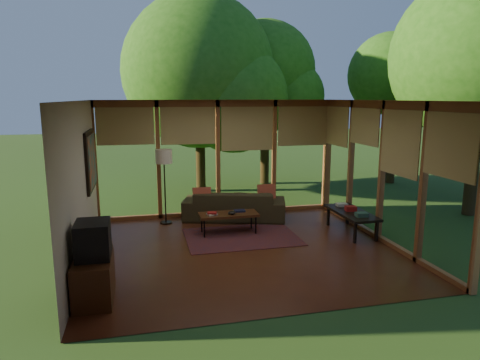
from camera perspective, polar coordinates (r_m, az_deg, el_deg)
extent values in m
plane|color=#562716|center=(7.97, 0.43, -9.24)|extent=(5.50, 5.50, 0.00)
plane|color=silver|center=(7.48, 0.46, 10.55)|extent=(5.50, 5.50, 0.00)
cube|color=beige|center=(7.47, -20.52, -0.57)|extent=(0.04, 5.00, 2.70)
cube|color=beige|center=(5.28, 6.90, -4.54)|extent=(5.50, 0.04, 2.70)
cube|color=#93562D|center=(10.03, -2.95, 2.91)|extent=(5.50, 0.12, 2.70)
cube|color=#93562D|center=(8.68, 18.38, 1.09)|extent=(0.12, 5.00, 2.70)
plane|color=#2B4C1C|center=(18.34, 19.14, 1.69)|extent=(40.00, 40.00, 0.00)
cylinder|color=#342713|center=(12.67, -5.42, 8.58)|extent=(0.28, 0.28, 4.47)
sphere|color=#1E5012|center=(12.68, -5.53, 14.19)|extent=(4.36, 4.36, 4.36)
cylinder|color=#342713|center=(13.80, 3.28, 8.99)|extent=(0.28, 0.28, 4.56)
sphere|color=#1E5012|center=(13.82, 3.34, 14.25)|extent=(3.15, 3.15, 3.15)
cylinder|color=#342713|center=(11.22, 28.62, 7.49)|extent=(0.28, 0.28, 4.67)
sphere|color=#1E5012|center=(11.24, 29.24, 14.08)|extent=(3.86, 3.86, 3.86)
cylinder|color=#342713|center=(14.51, 19.05, 8.26)|extent=(0.28, 0.28, 4.43)
sphere|color=#1E5012|center=(14.52, 19.36, 13.11)|extent=(2.59, 2.59, 2.59)
cube|color=maroon|center=(8.64, 0.20, -7.58)|extent=(2.21, 1.57, 0.01)
imported|color=#352F1A|center=(9.80, -0.76, -3.32)|extent=(2.46, 1.53, 0.67)
cube|color=maroon|center=(9.56, -5.09, -2.22)|extent=(0.40, 0.21, 0.42)
cube|color=maroon|center=(9.88, 3.55, -1.77)|extent=(0.40, 0.21, 0.42)
cube|color=#BBB5A9|center=(8.64, -3.75, -4.59)|extent=(0.23, 0.20, 0.03)
cube|color=maroon|center=(8.63, -3.75, -4.39)|extent=(0.21, 0.18, 0.03)
cube|color=black|center=(8.88, -0.06, -4.13)|extent=(0.22, 0.17, 0.03)
ellipsoid|color=black|center=(8.66, -1.08, -4.38)|extent=(0.16, 0.16, 0.07)
cube|color=#4A2614|center=(6.40, -18.88, -12.22)|extent=(0.50, 1.00, 0.60)
cube|color=black|center=(6.20, -19.02, -7.53)|extent=(0.45, 0.55, 0.50)
cube|color=#305543|center=(8.72, 15.90, -4.46)|extent=(0.24, 0.19, 0.08)
cube|color=maroon|center=(9.10, 14.54, -3.70)|extent=(0.24, 0.20, 0.10)
cube|color=#BBB5A9|center=(9.45, 13.41, -3.22)|extent=(0.23, 0.18, 0.06)
cylinder|color=black|center=(9.70, -9.83, -5.61)|extent=(0.26, 0.26, 0.03)
cylinder|color=black|center=(9.51, -9.98, -1.12)|extent=(0.03, 0.03, 1.52)
cylinder|color=beige|center=(9.39, -10.13, 3.12)|extent=(0.36, 0.36, 0.30)
cube|color=#4A2614|center=(8.76, -1.53, -4.62)|extent=(1.20, 0.50, 0.05)
cylinder|color=black|center=(8.56, -4.78, -6.51)|extent=(0.03, 0.03, 0.38)
cylinder|color=black|center=(8.77, 2.12, -6.05)|extent=(0.03, 0.03, 0.38)
cylinder|color=black|center=(8.91, -5.12, -5.83)|extent=(0.03, 0.03, 0.38)
cylinder|color=black|center=(9.11, 1.52, -5.40)|extent=(0.03, 0.03, 0.38)
cube|color=black|center=(9.08, 14.66, -4.23)|extent=(0.60, 1.40, 0.05)
cube|color=black|center=(8.53, 15.09, -6.84)|extent=(0.05, 0.05, 0.40)
cube|color=black|center=(8.75, 17.76, -6.54)|extent=(0.05, 0.05, 0.40)
cube|color=black|center=(9.55, 11.69, -4.77)|extent=(0.05, 0.05, 0.40)
cube|color=black|center=(9.75, 14.15, -4.55)|extent=(0.05, 0.05, 0.40)
cube|color=black|center=(8.80, -19.32, 2.49)|extent=(0.05, 1.35, 1.15)
cube|color=#1A6A76|center=(8.80, -19.13, 2.50)|extent=(0.02, 1.20, 1.00)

